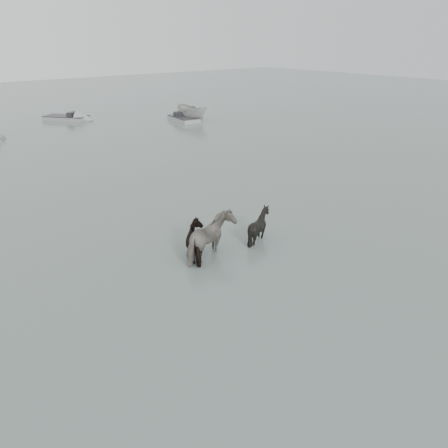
{
  "coord_description": "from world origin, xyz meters",
  "views": [
    {
      "loc": [
        -8.95,
        -10.71,
        6.97
      ],
      "look_at": [
        -0.24,
        0.03,
        1.0
      ],
      "focal_mm": 35.0,
      "sensor_mm": 36.0,
      "label": 1
    }
  ],
  "objects": [
    {
      "name": "pony_dark",
      "position": [
        -1.13,
        0.25,
        0.75
      ],
      "size": [
        1.32,
        1.53,
        1.5
      ],
      "primitive_type": "imported",
      "rotation": [
        0.0,
        0.0,
        1.61
      ],
      "color": "black",
      "rests_on": "ground"
    },
    {
      "name": "ground",
      "position": [
        0.0,
        0.0,
        0.0
      ],
      "size": [
        140.0,
        140.0,
        0.0
      ],
      "primitive_type": "plane",
      "color": "#54635C",
      "rests_on": "ground"
    },
    {
      "name": "boat_small",
      "position": [
        13.84,
        21.9,
        0.75
      ],
      "size": [
        1.5,
        3.91,
        1.5
      ],
      "primitive_type": "imported",
      "rotation": [
        0.0,
        0.0,
        0.01
      ],
      "color": "#BABBB5",
      "rests_on": "ground"
    },
    {
      "name": "pony_black",
      "position": [
        1.32,
        -0.09,
        0.71
      ],
      "size": [
        1.6,
        1.51,
        1.43
      ],
      "primitive_type": "imported",
      "rotation": [
        0.0,
        0.0,
        1.23
      ],
      "color": "black",
      "rests_on": "ground"
    },
    {
      "name": "skiff_port",
      "position": [
        13.02,
        22.07,
        0.38
      ],
      "size": [
        2.1,
        4.75,
        0.75
      ],
      "primitive_type": null,
      "rotation": [
        0.0,
        0.0,
        1.46
      ],
      "color": "#9EA09E",
      "rests_on": "ground"
    },
    {
      "name": "pony_pinto",
      "position": [
        -0.92,
        -0.08,
        0.89
      ],
      "size": [
        2.31,
        1.63,
        1.78
      ],
      "primitive_type": "imported",
      "rotation": [
        0.0,
        0.0,
        1.92
      ],
      "color": "black",
      "rests_on": "ground"
    },
    {
      "name": "skiff_mid",
      "position": [
        5.07,
        29.09,
        0.38
      ],
      "size": [
        4.53,
        5.26,
        0.75
      ],
      "primitive_type": null,
      "rotation": [
        0.0,
        0.0,
        -0.92
      ],
      "color": "gray",
      "rests_on": "ground"
    }
  ]
}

